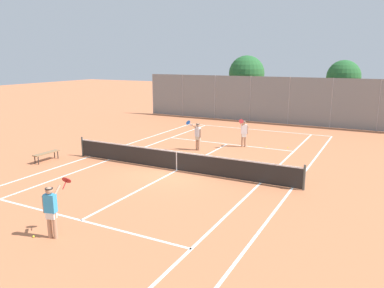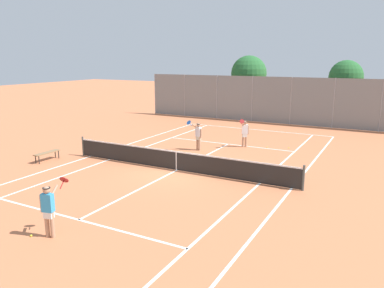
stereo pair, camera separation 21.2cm
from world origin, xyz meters
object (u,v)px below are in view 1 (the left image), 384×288
object	(u,v)px
loose_tennis_ball_0	(34,236)
tree_behind_left	(247,75)
player_near_side	(51,209)
player_far_left	(198,135)
player_far_right	(244,132)
loose_tennis_ball_1	(177,152)
loose_tennis_ball_2	(288,148)
loose_tennis_ball_3	(266,147)
courtside_bench	(46,154)
tree_behind_right	(343,78)
tennis_net	(177,160)

from	to	relation	value
loose_tennis_ball_0	tree_behind_left	size ratio (longest dim) A/B	0.01
player_near_side	player_far_left	distance (m)	11.84
player_far_left	player_far_right	world-z (taller)	same
loose_tennis_ball_1	player_far_right	bearing A→B (deg)	45.96
loose_tennis_ball_2	loose_tennis_ball_3	world-z (taller)	same
loose_tennis_ball_1	courtside_bench	distance (m)	7.03
loose_tennis_ball_0	tree_behind_right	world-z (taller)	tree_behind_right
player_near_side	tennis_net	bearing A→B (deg)	91.09
player_far_left	player_far_right	size ratio (longest dim) A/B	1.00
loose_tennis_ball_1	loose_tennis_ball_3	xyz separation A→B (m)	(4.17, 3.50, 0.00)
loose_tennis_ball_0	loose_tennis_ball_2	size ratio (longest dim) A/B	1.00
tennis_net	loose_tennis_ball_3	bearing A→B (deg)	69.81
tree_behind_left	player_near_side	bearing A→B (deg)	-82.62
loose_tennis_ball_3	courtside_bench	bearing A→B (deg)	-138.16
tree_behind_left	tree_behind_right	distance (m)	8.69
courtside_bench	tennis_net	bearing A→B (deg)	13.88
player_far_right	loose_tennis_ball_0	xyz separation A→B (m)	(-1.55, -14.09, -0.89)
courtside_bench	tree_behind_right	distance (m)	23.21
loose_tennis_ball_1	loose_tennis_ball_2	distance (m)	6.65
tennis_net	loose_tennis_ball_2	bearing A→B (deg)	62.75
loose_tennis_ball_0	player_far_left	bearing A→B (deg)	92.63
loose_tennis_ball_2	player_far_right	bearing A→B (deg)	-159.46
loose_tennis_ball_0	loose_tennis_ball_2	xyz separation A→B (m)	(4.01, 15.01, 0.00)
player_near_side	player_far_left	xyz separation A→B (m)	(-1.09, 11.79, 0.00)
loose_tennis_ball_1	tree_behind_right	world-z (taller)	tree_behind_right
player_far_left	loose_tennis_ball_0	xyz separation A→B (m)	(0.55, -12.07, -0.89)
tennis_net	loose_tennis_ball_2	size ratio (longest dim) A/B	181.82
tennis_net	player_far_left	bearing A→B (deg)	102.89
player_far_left	tree_behind_right	xyz separation A→B (m)	(6.20, 13.72, 2.79)
loose_tennis_ball_2	courtside_bench	xyz separation A→B (m)	(-10.48, -8.74, 0.38)
player_far_left	courtside_bench	world-z (taller)	player_far_left
player_near_side	loose_tennis_ball_2	distance (m)	15.17
player_far_left	courtside_bench	xyz separation A→B (m)	(-5.91, -5.80, -0.52)
tree_behind_left	player_far_left	bearing A→B (deg)	-80.97
player_near_side	tree_behind_left	distance (m)	27.18
loose_tennis_ball_3	tree_behind_right	distance (m)	12.13
loose_tennis_ball_0	courtside_bench	world-z (taller)	courtside_bench
player_far_right	tree_behind_right	distance (m)	12.71
loose_tennis_ball_1	loose_tennis_ball_2	size ratio (longest dim) A/B	1.00
loose_tennis_ball_0	loose_tennis_ball_1	bearing A→B (deg)	96.97
tennis_net	tree_behind_left	world-z (taller)	tree_behind_left
player_near_side	tree_behind_right	size ratio (longest dim) A/B	0.35
player_far_left	loose_tennis_ball_2	world-z (taller)	player_far_left
player_far_left	loose_tennis_ball_2	xyz separation A→B (m)	(4.57, 2.94, -0.89)
player_near_side	loose_tennis_ball_3	distance (m)	14.52
player_far_right	loose_tennis_ball_2	xyz separation A→B (m)	(2.46, 0.92, -0.89)
tree_behind_right	player_far_left	bearing A→B (deg)	-114.32
loose_tennis_ball_1	tree_behind_left	size ratio (longest dim) A/B	0.01
player_near_side	loose_tennis_ball_3	world-z (taller)	player_near_side
tennis_net	tree_behind_right	bearing A→B (deg)	73.56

